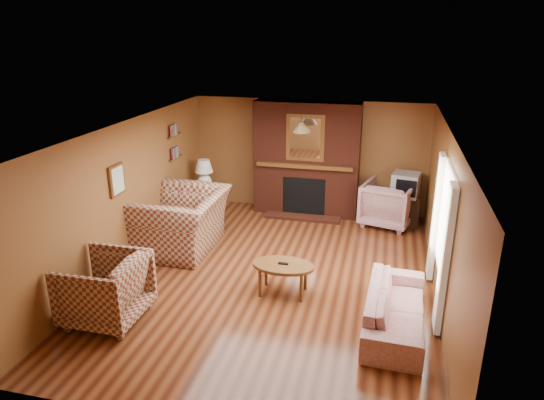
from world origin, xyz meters
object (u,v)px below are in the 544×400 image
(fireplace, at_px, (307,160))
(side_table, at_px, (205,201))
(table_lamp, at_px, (204,173))
(crt_tv, at_px, (406,185))
(floral_armchair, at_px, (388,204))
(coffee_table, at_px, (283,268))
(floral_sofa, at_px, (395,308))
(tv_stand, at_px, (403,210))
(plaid_loveseat, at_px, (182,221))
(plaid_armchair, at_px, (105,289))

(fireplace, xyz_separation_m, side_table, (-2.10, -0.53, -0.90))
(table_lamp, bearing_deg, crt_tv, 4.74)
(floral_armchair, bearing_deg, coffee_table, 80.10)
(floral_armchair, relative_size, table_lamp, 1.57)
(floral_sofa, relative_size, table_lamp, 3.04)
(floral_armchair, height_order, table_lamp, table_lamp)
(coffee_table, xyz_separation_m, tv_stand, (1.79, 3.26, -0.12))
(plaid_loveseat, height_order, plaid_armchair, plaid_loveseat)
(floral_sofa, distance_m, table_lamp, 5.29)
(fireplace, relative_size, plaid_armchair, 2.34)
(side_table, xyz_separation_m, table_lamp, (0.00, 0.00, 0.63))
(plaid_armchair, height_order, side_table, plaid_armchair)
(floral_armchair, bearing_deg, floral_sofa, 107.80)
(fireplace, height_order, floral_sofa, fireplace)
(floral_armchair, relative_size, crt_tv, 1.66)
(floral_sofa, bearing_deg, plaid_loveseat, 69.32)
(plaid_armchair, distance_m, side_table, 4.16)
(side_table, bearing_deg, tv_stand, 4.82)
(fireplace, distance_m, crt_tv, 2.09)
(floral_armchair, bearing_deg, side_table, 18.80)
(fireplace, xyz_separation_m, table_lamp, (-2.10, -0.53, -0.27))
(floral_armchair, bearing_deg, plaid_armchair, 65.24)
(floral_armchair, xyz_separation_m, table_lamp, (-3.83, -0.24, 0.46))
(plaid_loveseat, relative_size, tv_stand, 2.65)
(plaid_armchair, relative_size, floral_sofa, 0.54)
(plaid_armchair, relative_size, coffee_table, 1.10)
(fireplace, height_order, tv_stand, fireplace)
(crt_tv, bearing_deg, side_table, -175.26)
(tv_stand, bearing_deg, fireplace, 171.68)
(table_lamp, relative_size, tv_stand, 1.02)
(plaid_loveseat, bearing_deg, tv_stand, 118.71)
(plaid_armchair, distance_m, floral_sofa, 3.93)
(plaid_armchair, xyz_separation_m, floral_sofa, (3.85, 0.75, -0.19))
(fireplace, bearing_deg, crt_tv, -5.30)
(coffee_table, bearing_deg, floral_armchair, 64.90)
(plaid_loveseat, height_order, floral_sofa, plaid_loveseat)
(plaid_armchair, xyz_separation_m, coffee_table, (2.21, 1.24, -0.04))
(floral_armchair, xyz_separation_m, tv_stand, (0.32, 0.11, -0.14))
(plaid_loveseat, distance_m, plaid_armchair, 2.36)
(fireplace, relative_size, plaid_loveseat, 1.47)
(tv_stand, relative_size, crt_tv, 1.03)
(plaid_armchair, relative_size, floral_armchair, 1.04)
(plaid_loveseat, xyz_separation_m, tv_stand, (3.90, 2.15, -0.22))
(side_table, xyz_separation_m, tv_stand, (4.15, 0.35, 0.03))
(plaid_armchair, bearing_deg, tv_stand, 138.55)
(floral_sofa, xyz_separation_m, floral_armchair, (-0.17, 3.65, 0.17))
(plaid_loveseat, height_order, table_lamp, table_lamp)
(floral_armchair, bearing_deg, fireplace, 5.59)
(plaid_loveseat, bearing_deg, coffee_table, 61.94)
(tv_stand, bearing_deg, crt_tv, -93.18)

